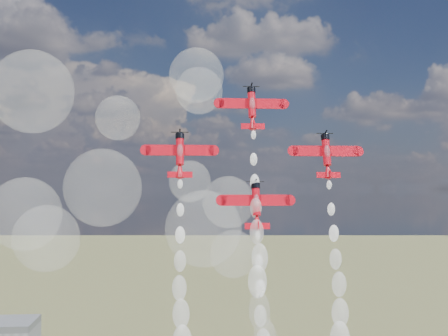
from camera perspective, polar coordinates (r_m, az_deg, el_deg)
name	(u,v)px	position (r m, az deg, el deg)	size (l,w,h in m)	color
plane_lead	(252,107)	(127.99, 2.57, 5.61)	(13.42, 5.44, 9.35)	red
plane_left	(180,154)	(122.95, -4.06, 1.30)	(13.42, 5.44, 9.35)	red
plane_right	(327,155)	(127.00, 9.36, 1.22)	(13.42, 5.44, 9.35)	red
plane_slot	(256,204)	(121.00, 2.97, -3.33)	(13.42, 5.44, 9.35)	red
smoke_trail_lead	(262,336)	(117.03, 3.46, -15.05)	(5.60, 17.15, 50.81)	white
drifted_smoke_cloud	(123,180)	(149.32, -9.24, -1.11)	(61.27, 37.67, 53.06)	white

